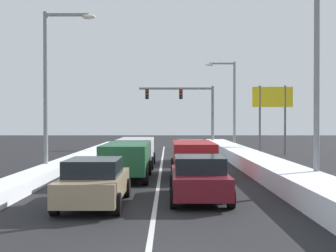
% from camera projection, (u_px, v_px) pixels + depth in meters
% --- Properties ---
extents(ground_plane, '(120.00, 120.00, 0.00)m').
position_uv_depth(ground_plane, '(162.00, 174.00, 22.56)').
color(ground_plane, black).
extents(lane_stripe_between_right_lane_and_center_lane, '(0.14, 40.57, 0.01)m').
position_uv_depth(lane_stripe_between_right_lane_and_center_lane, '(163.00, 167.00, 26.25)').
color(lane_stripe_between_right_lane_and_center_lane, silver).
rests_on(lane_stripe_between_right_lane_and_center_lane, ground).
extents(snow_bank_right_shoulder, '(1.86, 40.57, 0.79)m').
position_uv_depth(snow_bank_right_shoulder, '(253.00, 160.00, 26.22)').
color(snow_bank_right_shoulder, white).
rests_on(snow_bank_right_shoulder, ground).
extents(snow_bank_left_shoulder, '(1.27, 40.57, 0.54)m').
position_uv_depth(snow_bank_left_shoulder, '(74.00, 162.00, 26.27)').
color(snow_bank_left_shoulder, white).
rests_on(snow_bank_left_shoulder, ground).
extents(sedan_maroon_right_lane_nearest, '(2.00, 4.50, 1.51)m').
position_uv_depth(sedan_maroon_right_lane_nearest, '(201.00, 178.00, 15.27)').
color(sedan_maroon_right_lane_nearest, maroon).
rests_on(sedan_maroon_right_lane_nearest, ground).
extents(suv_red_right_lane_second, '(2.16, 4.90, 1.67)m').
position_uv_depth(suv_red_right_lane_second, '(195.00, 155.00, 21.83)').
color(suv_red_right_lane_second, maroon).
rests_on(suv_red_right_lane_second, ground).
extents(sedan_white_right_lane_third, '(2.00, 4.50, 1.51)m').
position_uv_depth(sedan_white_right_lane_third, '(193.00, 151.00, 28.42)').
color(sedan_white_right_lane_third, silver).
rests_on(sedan_white_right_lane_third, ground).
extents(sedan_tan_center_lane_nearest, '(2.00, 4.50, 1.51)m').
position_uv_depth(sedan_tan_center_lane_nearest, '(97.00, 182.00, 14.24)').
color(sedan_tan_center_lane_nearest, '#937F60').
rests_on(sedan_tan_center_lane_nearest, ground).
extents(suv_green_center_lane_second, '(2.16, 4.90, 1.67)m').
position_uv_depth(suv_green_center_lane_second, '(128.00, 158.00, 20.39)').
color(suv_green_center_lane_second, '#1E5633').
rests_on(suv_green_center_lane_second, ground).
extents(suv_silver_center_lane_third, '(2.16, 4.90, 1.67)m').
position_uv_depth(suv_silver_center_lane_third, '(138.00, 149.00, 26.29)').
color(suv_silver_center_lane_third, '#B7BABF').
rests_on(suv_silver_center_lane_third, ground).
extents(traffic_light_gantry, '(7.54, 0.47, 6.20)m').
position_uv_depth(traffic_light_gantry, '(192.00, 103.00, 44.61)').
color(traffic_light_gantry, slate).
rests_on(traffic_light_gantry, ground).
extents(street_lamp_right_near, '(2.66, 0.36, 8.48)m').
position_uv_depth(street_lamp_right_near, '(310.00, 60.00, 16.94)').
color(street_lamp_right_near, gray).
rests_on(street_lamp_right_near, ground).
extents(street_lamp_right_mid, '(2.66, 0.36, 7.90)m').
position_uv_depth(street_lamp_right_mid, '(232.00, 98.00, 39.07)').
color(street_lamp_right_mid, gray).
rests_on(street_lamp_right_mid, ground).
extents(street_lamp_left_mid, '(2.66, 0.36, 8.23)m').
position_uv_depth(street_lamp_left_mid, '(55.00, 77.00, 22.55)').
color(street_lamp_left_mid, gray).
rests_on(street_lamp_left_mid, ground).
extents(roadside_sign_right, '(3.20, 0.16, 5.50)m').
position_uv_depth(roadside_sign_right, '(275.00, 104.00, 35.13)').
color(roadside_sign_right, '#59595B').
rests_on(roadside_sign_right, ground).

